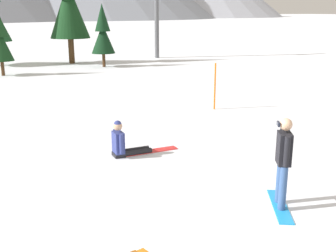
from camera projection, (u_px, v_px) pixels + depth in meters
name	position (u px, v px, depth m)	size (l,w,h in m)	color
ground_plane	(215.00, 215.00, 7.94)	(800.00, 800.00, 0.00)	white
snowboarder_foreground	(283.00, 161.00, 8.02)	(1.02, 1.43, 1.80)	#1E8CD8
snowboarder_midground	(125.00, 143.00, 11.11)	(1.84, 0.63, 0.98)	black
trail_marker_pole	(215.00, 86.00, 16.22)	(0.06, 0.06, 1.81)	orange
pine_tree_leaning	(103.00, 33.00, 28.30)	(1.61, 1.61, 4.23)	#472D19
pine_tree_short	(68.00, 0.00, 29.66)	(2.85, 2.85, 8.28)	#472D19
pine_tree_broad	(0.00, 39.00, 24.43)	(1.45, 1.45, 3.99)	#472D19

